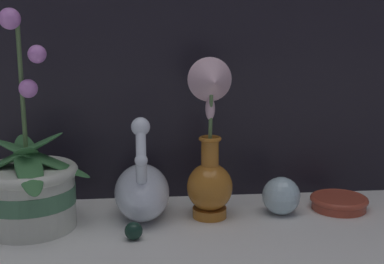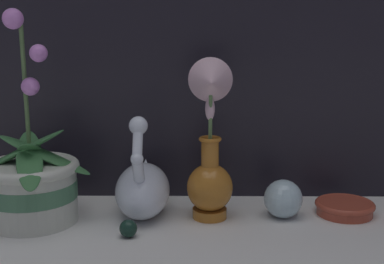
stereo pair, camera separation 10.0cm
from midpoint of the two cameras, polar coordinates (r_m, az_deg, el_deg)
name	(u,v)px [view 1 (the left image)]	position (r m, az deg, el deg)	size (l,w,h in m)	color
ground_plane	(197,244)	(0.92, -2.62, -11.93)	(2.80, 2.80, 0.00)	silver
orchid_potted_plant	(28,187)	(1.03, -19.76, -5.63)	(0.25, 0.24, 0.39)	beige
swan_figurine	(142,189)	(1.03, -8.14, -6.05)	(0.10, 0.19, 0.21)	silver
blue_vase	(211,149)	(0.99, -0.86, -1.85)	(0.09, 0.11, 0.31)	#B26B23
glass_sphere	(281,196)	(1.05, 6.82, -6.82)	(0.07, 0.07, 0.07)	silver
amber_dish	(339,202)	(1.11, 12.94, -7.30)	(0.12, 0.12, 0.03)	#A8422D
glass_bauble	(134,231)	(0.95, -9.30, -10.42)	(0.03, 0.03, 0.03)	#142D23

